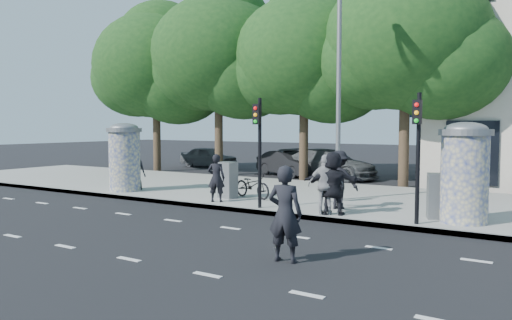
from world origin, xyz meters
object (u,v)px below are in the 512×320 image
Objects in this scene: traffic_pole_near at (259,141)px; cabinet_left at (228,180)px; traffic_pole_far at (418,144)px; car_mid at (289,163)px; car_left at (209,157)px; ped_a at (135,169)px; ped_b at (216,178)px; ped_e at (326,185)px; ad_column_left at (125,155)px; ped_d at (339,180)px; street_lamp at (338,64)px; bicycle at (252,185)px; cabinet_right at (439,196)px; man_road at (285,214)px; ad_column_right at (465,170)px; car_right at (329,164)px; ped_f at (333,183)px.

traffic_pole_near is 2.80m from cabinet_left.
traffic_pole_far is 0.83× the size of car_mid.
car_left is (-16.42, 12.65, -1.57)m from traffic_pole_far.
car_mid is at bearing -121.84° from ped_a.
ped_e is (4.08, -0.25, 0.06)m from ped_b.
ad_column_left is 8.78m from ped_d.
street_lamp is 8.89m from ped_a.
traffic_pole_near reaches higher than bicycle.
cabinet_left is at bearing 161.58° from ped_a.
cabinet_right is at bearing -78.36° from bicycle.
bicycle is at bearing -134.59° from ped_b.
ped_b is at bearing -50.00° from man_road.
cabinet_left is at bearing 177.53° from ad_column_right.
car_right is at bearing -73.87° from ped_d.
bicycle is at bearing -136.23° from car_mid.
ped_f is at bearing 176.73° from traffic_pole_far.
cabinet_right is (7.19, -0.16, -0.01)m from cabinet_left.
ped_d is at bearing -145.13° from car_right.
ad_column_left is 4.64m from cabinet_left.
man_road is (-2.44, -5.37, -0.57)m from ad_column_right.
ped_f is at bearing -69.44° from street_lamp.
bicycle is at bearing -137.19° from car_left.
ad_column_right is 21.03m from car_left.
man_road reaches higher than cabinet_left.
car_right is at bearing 130.16° from ad_column_right.
traffic_pole_near is 4.80m from traffic_pole_far.
ped_a is 1.32× the size of cabinet_right.
ad_column_right reaches higher than ped_f.
cabinet_left is 0.33× the size of car_left.
street_lamp is at bearing 133.81° from cabinet_right.
traffic_pole_far is at bearing 155.63° from ped_f.
ped_f is 0.35× the size of car_right.
street_lamp is (-3.40, 2.84, 2.56)m from traffic_pole_far.
ped_b is (4.74, -0.40, -0.58)m from ad_column_left.
ped_e is at bearing -97.81° from bicycle.
street_lamp is 10.51m from car_mid.
ad_column_left is 6.67m from traffic_pole_near.
ped_e is 18.72m from car_left.
ped_e is at bearing -4.46° from cabinet_left.
car_mid is (-10.36, 9.54, -0.87)m from ad_column_right.
ped_e reaches higher than bicycle.
ped_a is (-6.44, 1.09, -1.25)m from traffic_pole_near.
bicycle is at bearing -164.56° from car_right.
ad_column_right is 7.90m from cabinet_left.
traffic_pole_far is (4.80, 0.00, 0.00)m from traffic_pole_near.
ad_column_right reaches higher than bicycle.
ped_e is at bearing -166.63° from ad_column_right.
car_left is (-17.42, 11.75, -0.88)m from ad_column_right.
ped_b is at bearing -4.88° from ad_column_left.
traffic_pole_far reaches higher than man_road.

